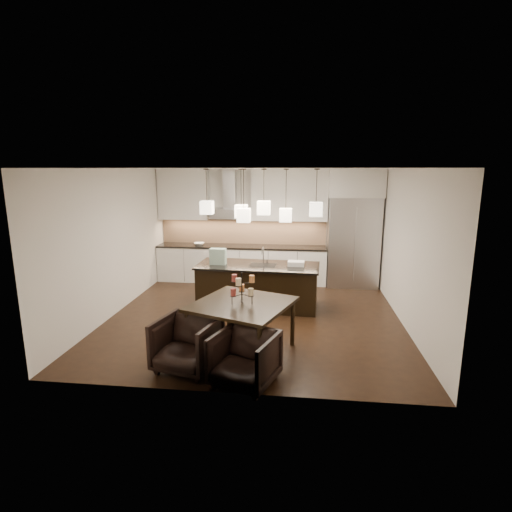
# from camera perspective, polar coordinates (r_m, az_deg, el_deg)

# --- Properties ---
(floor) EXTENTS (5.50, 5.50, 0.02)m
(floor) POSITION_cam_1_polar(r_m,az_deg,el_deg) (7.84, -0.17, -8.63)
(floor) COLOR black
(floor) RESTS_ON ground
(ceiling) EXTENTS (5.50, 5.50, 0.02)m
(ceiling) POSITION_cam_1_polar(r_m,az_deg,el_deg) (7.32, -0.18, 12.46)
(ceiling) COLOR white
(ceiling) RESTS_ON wall_back
(wall_back) EXTENTS (5.50, 0.02, 2.80)m
(wall_back) POSITION_cam_1_polar(r_m,az_deg,el_deg) (10.16, 1.65, 4.42)
(wall_back) COLOR silver
(wall_back) RESTS_ON ground
(wall_front) EXTENTS (5.50, 0.02, 2.80)m
(wall_front) POSITION_cam_1_polar(r_m,az_deg,el_deg) (4.80, -4.03, -4.53)
(wall_front) COLOR silver
(wall_front) RESTS_ON ground
(wall_left) EXTENTS (0.02, 5.50, 2.80)m
(wall_left) POSITION_cam_1_polar(r_m,az_deg,el_deg) (8.24, -19.62, 1.87)
(wall_left) COLOR silver
(wall_left) RESTS_ON ground
(wall_right) EXTENTS (0.02, 5.50, 2.80)m
(wall_right) POSITION_cam_1_polar(r_m,az_deg,el_deg) (7.64, 20.84, 1.02)
(wall_right) COLOR silver
(wall_right) RESTS_ON ground
(refrigerator) EXTENTS (1.20, 0.72, 2.15)m
(refrigerator) POSITION_cam_1_polar(r_m,az_deg,el_deg) (9.88, 13.67, 1.94)
(refrigerator) COLOR #B7B7BA
(refrigerator) RESTS_ON floor
(fridge_panel) EXTENTS (1.26, 0.72, 0.65)m
(fridge_panel) POSITION_cam_1_polar(r_m,az_deg,el_deg) (9.74, 14.09, 10.07)
(fridge_panel) COLOR silver
(fridge_panel) RESTS_ON refrigerator
(lower_cabinets) EXTENTS (4.21, 0.62, 0.88)m
(lower_cabinets) POSITION_cam_1_polar(r_m,az_deg,el_deg) (10.09, -2.09, -1.19)
(lower_cabinets) COLOR silver
(lower_cabinets) RESTS_ON floor
(countertop) EXTENTS (4.21, 0.66, 0.04)m
(countertop) POSITION_cam_1_polar(r_m,az_deg,el_deg) (9.99, -2.11, 1.38)
(countertop) COLOR black
(countertop) RESTS_ON lower_cabinets
(backsplash) EXTENTS (4.21, 0.02, 0.63)m
(backsplash) POSITION_cam_1_polar(r_m,az_deg,el_deg) (10.23, -1.87, 3.54)
(backsplash) COLOR tan
(backsplash) RESTS_ON countertop
(upper_cab_left) EXTENTS (1.25, 0.35, 1.25)m
(upper_cab_left) POSITION_cam_1_polar(r_m,az_deg,el_deg) (10.30, -10.30, 8.67)
(upper_cab_left) COLOR silver
(upper_cab_left) RESTS_ON wall_back
(upper_cab_right) EXTENTS (1.85, 0.35, 1.25)m
(upper_cab_right) POSITION_cam_1_polar(r_m,az_deg,el_deg) (9.87, 4.81, 8.67)
(upper_cab_right) COLOR silver
(upper_cab_right) RESTS_ON wall_back
(hood_canopy) EXTENTS (0.90, 0.52, 0.24)m
(hood_canopy) POSITION_cam_1_polar(r_m,az_deg,el_deg) (9.97, -3.82, 6.10)
(hood_canopy) COLOR #B7B7BA
(hood_canopy) RESTS_ON wall_back
(hood_chimney) EXTENTS (0.30, 0.28, 0.96)m
(hood_chimney) POSITION_cam_1_polar(r_m,az_deg,el_deg) (10.03, -3.75, 9.58)
(hood_chimney) COLOR #B7B7BA
(hood_chimney) RESTS_ON hood_canopy
(fruit_bowl) EXTENTS (0.28, 0.28, 0.06)m
(fruit_bowl) POSITION_cam_1_polar(r_m,az_deg,el_deg) (10.15, -8.13, 1.73)
(fruit_bowl) COLOR silver
(fruit_bowl) RESTS_ON countertop
(island_body) EXTENTS (2.45, 1.09, 0.84)m
(island_body) POSITION_cam_1_polar(r_m,az_deg,el_deg) (8.26, 0.29, -4.36)
(island_body) COLOR black
(island_body) RESTS_ON floor
(island_top) EXTENTS (2.53, 1.17, 0.04)m
(island_top) POSITION_cam_1_polar(r_m,az_deg,el_deg) (8.14, 0.29, -1.39)
(island_top) COLOR black
(island_top) RESTS_ON island_body
(faucet) EXTENTS (0.11, 0.24, 0.36)m
(faucet) POSITION_cam_1_polar(r_m,az_deg,el_deg) (8.18, 1.07, 0.12)
(faucet) COLOR silver
(faucet) RESTS_ON island_top
(tote_bag) EXTENTS (0.34, 0.19, 0.33)m
(tote_bag) POSITION_cam_1_polar(r_m,az_deg,el_deg) (8.19, -5.45, -0.06)
(tote_bag) COLOR #265D3B
(tote_bag) RESTS_ON island_top
(food_container) EXTENTS (0.34, 0.25, 0.10)m
(food_container) POSITION_cam_1_polar(r_m,az_deg,el_deg) (8.08, 5.75, -1.06)
(food_container) COLOR silver
(food_container) RESTS_ON island_top
(dining_table) EXTENTS (1.73, 1.73, 0.81)m
(dining_table) POSITION_cam_1_polar(r_m,az_deg,el_deg) (6.23, -1.99, -10.20)
(dining_table) COLOR black
(dining_table) RESTS_ON floor
(candelabra) EXTENTS (0.50, 0.50, 0.47)m
(candelabra) POSITION_cam_1_polar(r_m,az_deg,el_deg) (6.02, -2.03, -4.54)
(candelabra) COLOR black
(candelabra) RESTS_ON dining_table
(candle_a) EXTENTS (0.11, 0.11, 0.11)m
(candle_a) POSITION_cam_1_polar(r_m,az_deg,el_deg) (5.96, -0.75, -5.15)
(candle_a) COLOR beige
(candle_a) RESTS_ON candelabra
(candle_b) EXTENTS (0.11, 0.11, 0.11)m
(candle_b) POSITION_cam_1_polar(r_m,az_deg,el_deg) (6.17, -2.06, -4.54)
(candle_b) COLOR #E58947
(candle_b) RESTS_ON candelabra
(candle_c) EXTENTS (0.11, 0.11, 0.11)m
(candle_c) POSITION_cam_1_polar(r_m,az_deg,el_deg) (5.96, -3.27, -5.17)
(candle_c) COLOR #993631
(candle_c) RESTS_ON candelabra
(candle_d) EXTENTS (0.11, 0.11, 0.11)m
(candle_d) POSITION_cam_1_polar(r_m,az_deg,el_deg) (6.01, -0.60, -3.29)
(candle_d) COLOR #E58947
(candle_d) RESTS_ON candelabra
(candle_e) EXTENTS (0.11, 0.11, 0.11)m
(candle_e) POSITION_cam_1_polar(r_m,az_deg,el_deg) (6.06, -3.11, -3.16)
(candle_e) COLOR #993631
(candle_e) RESTS_ON candelabra
(candle_f) EXTENTS (0.11, 0.11, 0.11)m
(candle_f) POSITION_cam_1_polar(r_m,az_deg,el_deg) (5.85, -2.52, -3.72)
(candle_f) COLOR beige
(candle_f) RESTS_ON candelabra
(armchair_left) EXTENTS (0.98, 1.00, 0.76)m
(armchair_left) POSITION_cam_1_polar(r_m,az_deg,el_deg) (5.84, -9.81, -12.24)
(armchair_left) COLOR black
(armchair_left) RESTS_ON floor
(armchair_right) EXTENTS (0.98, 1.00, 0.72)m
(armchair_right) POSITION_cam_1_polar(r_m,az_deg,el_deg) (5.39, -1.63, -14.47)
(armchair_right) COLOR black
(armchair_right) RESTS_ON floor
(pendant_a) EXTENTS (0.24, 0.24, 0.26)m
(pendant_a) POSITION_cam_1_polar(r_m,az_deg,el_deg) (8.05, -7.02, 6.89)
(pendant_a) COLOR beige
(pendant_a) RESTS_ON ceiling
(pendant_b) EXTENTS (0.24, 0.24, 0.26)m
(pendant_b) POSITION_cam_1_polar(r_m,az_deg,el_deg) (8.13, -2.12, 6.40)
(pendant_b) COLOR beige
(pendant_b) RESTS_ON ceiling
(pendant_c) EXTENTS (0.24, 0.24, 0.26)m
(pendant_c) POSITION_cam_1_polar(r_m,az_deg,el_deg) (7.70, 1.12, 6.90)
(pendant_c) COLOR beige
(pendant_c) RESTS_ON ceiling
(pendant_d) EXTENTS (0.24, 0.24, 0.26)m
(pendant_d) POSITION_cam_1_polar(r_m,az_deg,el_deg) (7.93, 4.26, 5.84)
(pendant_d) COLOR beige
(pendant_d) RESTS_ON ceiling
(pendant_e) EXTENTS (0.24, 0.24, 0.26)m
(pendant_e) POSITION_cam_1_polar(r_m,az_deg,el_deg) (7.65, 8.55, 6.62)
(pendant_e) COLOR beige
(pendant_e) RESTS_ON ceiling
(pendant_f) EXTENTS (0.24, 0.24, 0.26)m
(pendant_f) POSITION_cam_1_polar(r_m,az_deg,el_deg) (7.62, -1.75, 5.83)
(pendant_f) COLOR beige
(pendant_f) RESTS_ON ceiling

